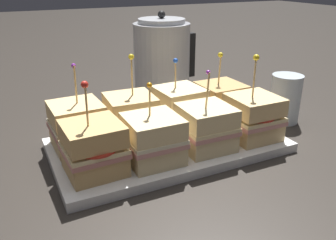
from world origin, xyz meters
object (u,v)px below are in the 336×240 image
sandwich_front_center_right (206,127)px  sandwich_front_far_right (253,117)px  sandwich_front_center_left (153,139)px  sandwich_back_center_right (179,108)px  sandwich_back_far_left (77,125)px  drinking_glass (285,99)px  sandwich_back_center_left (131,117)px  serving_platter (168,145)px  sandwich_back_far_right (220,102)px  sandwich_front_far_left (94,148)px  kettle_steel (162,60)px

sandwich_front_center_right → sandwich_front_far_right: (0.11, -0.00, 0.00)m
sandwich_front_center_left → sandwich_back_center_right: size_ratio=0.95×
sandwich_back_far_left → drinking_glass: (0.47, -0.04, -0.01)m
sandwich_front_far_right → drinking_glass: 0.16m
sandwich_front_far_right → sandwich_back_far_left: bearing=160.9°
sandwich_front_center_right → sandwich_back_far_left: size_ratio=0.95×
sandwich_back_far_left → sandwich_back_center_left: bearing=-1.6°
serving_platter → sandwich_back_center_left: sandwich_back_center_left is taller
sandwich_back_far_left → sandwich_back_far_right: (0.32, -0.00, -0.00)m
sandwich_back_center_left → sandwich_front_far_left: bearing=-135.0°
sandwich_front_center_left → sandwich_front_far_right: bearing=0.2°
sandwich_front_center_right → sandwich_back_far_left: 0.24m
serving_platter → sandwich_back_far_right: bearing=18.7°
sandwich_back_center_right → sandwich_back_far_right: sandwich_back_far_right is taller
sandwich_front_center_left → sandwich_front_far_right: size_ratio=0.83×
sandwich_front_far_right → sandwich_back_far_right: size_ratio=1.11×
sandwich_front_center_left → sandwich_back_far_left: bearing=133.2°
sandwich_front_far_left → sandwich_back_center_left: (0.10, 0.10, -0.00)m
sandwich_front_far_right → sandwich_back_center_right: sandwich_front_far_right is taller
sandwich_back_center_left → kettle_steel: size_ratio=0.71×
sandwich_front_far_left → kettle_steel: size_ratio=0.68×
serving_platter → sandwich_front_far_right: size_ratio=2.64×
sandwich_front_center_right → kettle_steel: kettle_steel is taller
serving_platter → kettle_steel: size_ratio=1.90×
sandwich_back_center_left → kettle_steel: bearing=53.1°
sandwich_front_far_right → kettle_steel: size_ratio=0.72×
sandwich_front_center_left → drinking_glass: size_ratio=1.26×
sandwich_front_far_left → sandwich_back_center_left: sandwich_back_center_left is taller
serving_platter → sandwich_front_center_right: sandwich_front_center_right is taller
serving_platter → sandwich_front_center_right: 0.09m
sandwich_front_far_left → sandwich_back_far_right: size_ratio=1.06×
sandwich_back_center_right → sandwich_front_center_right: bearing=-91.1°
sandwich_back_center_left → serving_platter: bearing=-42.9°
sandwich_front_center_right → sandwich_back_far_left: sandwich_back_far_left is taller
sandwich_back_center_right → kettle_steel: bearing=73.1°
serving_platter → drinking_glass: size_ratio=3.98×
sandwich_front_center_right → drinking_glass: sandwich_front_center_right is taller
sandwich_back_far_left → sandwich_front_far_right: bearing=-19.1°
serving_platter → drinking_glass: 0.31m
sandwich_front_far_left → sandwich_back_center_right: bearing=26.3°
sandwich_front_center_right → sandwich_back_center_right: (0.00, 0.11, 0.00)m
drinking_glass → sandwich_back_center_left: bearing=173.7°
sandwich_front_far_left → sandwich_front_center_right: bearing=-1.2°
sandwich_front_far_left → sandwich_back_far_right: 0.33m
sandwich_front_far_left → sandwich_back_far_left: (-0.00, 0.11, -0.00)m
serving_platter → sandwich_back_center_left: 0.09m
sandwich_front_center_left → sandwich_back_center_left: (0.00, 0.11, 0.00)m
serving_platter → sandwich_back_far_right: size_ratio=2.94×
sandwich_back_center_right → drinking_glass: 0.26m
sandwich_front_far_right → sandwich_back_center_left: sandwich_front_far_right is taller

